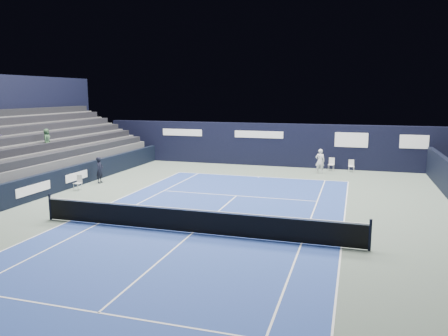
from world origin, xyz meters
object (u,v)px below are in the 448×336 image
at_px(line_judge_chair, 78,182).
at_px(folding_chair_back_a, 332,162).
at_px(tennis_player, 320,161).
at_px(tennis_net, 192,220).
at_px(folding_chair_back_b, 351,165).

bearing_deg(line_judge_chair, folding_chair_back_a, 45.23).
distance_m(folding_chair_back_a, line_judge_chair, 16.66).
bearing_deg(tennis_player, tennis_net, -104.11).
height_order(folding_chair_back_b, line_judge_chair, folding_chair_back_b).
relative_size(folding_chair_back_b, tennis_net, 0.06).
height_order(folding_chair_back_a, tennis_player, tennis_player).
height_order(tennis_net, tennis_player, tennis_player).
height_order(folding_chair_back_a, folding_chair_back_b, folding_chair_back_a).
xyz_separation_m(folding_chair_back_b, tennis_net, (-5.59, -15.46, 0.04)).
bearing_deg(tennis_net, line_judge_chair, 148.83).
height_order(folding_chair_back_b, tennis_net, tennis_net).
bearing_deg(folding_chair_back_a, folding_chair_back_b, -1.74).
bearing_deg(folding_chair_back_b, tennis_net, -116.75).
xyz_separation_m(folding_chair_back_b, tennis_player, (-2.00, -1.18, 0.35)).
bearing_deg(tennis_player, folding_chair_back_b, 30.60).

